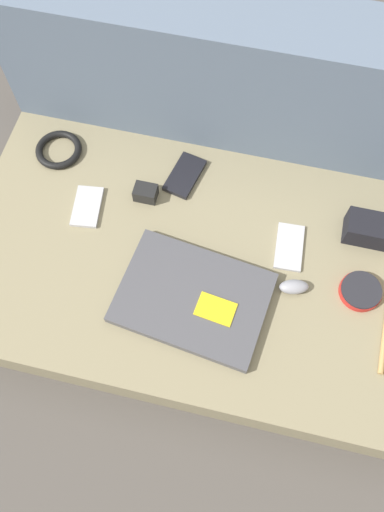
% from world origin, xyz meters
% --- Properties ---
extents(ground_plane, '(8.00, 8.00, 0.00)m').
position_xyz_m(ground_plane, '(0.00, 0.00, 0.00)').
color(ground_plane, '#4C4742').
extents(couch_seat, '(1.17, 0.68, 0.14)m').
position_xyz_m(couch_seat, '(0.00, 0.00, 0.07)').
color(couch_seat, '#847A5B').
rests_on(couch_seat, ground_plane).
extents(couch_backrest, '(1.17, 0.20, 0.50)m').
position_xyz_m(couch_backrest, '(0.00, 0.44, 0.25)').
color(couch_backrest, slate).
rests_on(couch_backrest, ground_plane).
extents(laptop, '(0.38, 0.29, 0.03)m').
position_xyz_m(laptop, '(0.03, -0.10, 0.15)').
color(laptop, '#47474C').
rests_on(laptop, couch_seat).
extents(computer_mouse, '(0.08, 0.05, 0.03)m').
position_xyz_m(computer_mouse, '(0.26, -0.02, 0.15)').
color(computer_mouse, gray).
rests_on(computer_mouse, couch_seat).
extents(speaker_puck, '(0.10, 0.10, 0.02)m').
position_xyz_m(speaker_puck, '(0.41, 0.01, 0.15)').
color(speaker_puck, red).
rests_on(speaker_puck, couch_seat).
extents(phone_silver, '(0.07, 0.13, 0.01)m').
position_xyz_m(phone_silver, '(0.23, 0.09, 0.14)').
color(phone_silver, '#B7B7BC').
rests_on(phone_silver, couch_seat).
extents(phone_black, '(0.10, 0.14, 0.01)m').
position_xyz_m(phone_black, '(-0.07, 0.23, 0.14)').
color(phone_black, black).
rests_on(phone_black, couch_seat).
extents(phone_small, '(0.08, 0.13, 0.01)m').
position_xyz_m(phone_small, '(-0.30, 0.08, 0.14)').
color(phone_small, '#B7B7BC').
rests_on(phone_small, couch_seat).
extents(camera_pouch, '(0.13, 0.07, 0.06)m').
position_xyz_m(camera_pouch, '(0.42, 0.17, 0.17)').
color(camera_pouch, black).
rests_on(camera_pouch, couch_seat).
extents(charger_brick, '(0.06, 0.04, 0.04)m').
position_xyz_m(charger_brick, '(-0.16, 0.15, 0.16)').
color(charger_brick, black).
rests_on(charger_brick, couch_seat).
extents(cable_coil, '(0.13, 0.13, 0.02)m').
position_xyz_m(cable_coil, '(-0.43, 0.23, 0.15)').
color(cable_coil, black).
rests_on(cable_coil, couch_seat).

